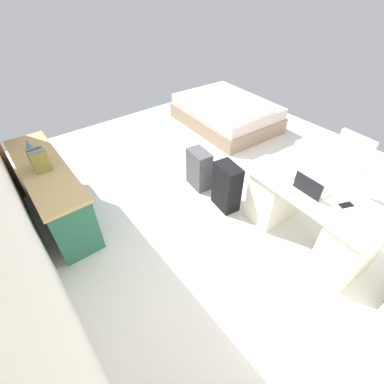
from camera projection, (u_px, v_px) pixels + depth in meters
The scene contains 12 objects.
ground_plane at pixel (213, 186), 4.04m from camera, with size 5.86×5.86×0.00m, color silver.
desk at pixel (309, 216), 3.04m from camera, with size 1.48×0.75×0.72m.
office_chair at pixel (338, 174), 3.56m from camera, with size 0.52×0.52×0.94m.
credenza at pixel (53, 191), 3.37m from camera, with size 1.80×0.48×0.74m.
bed at pixel (226, 113), 5.38m from camera, with size 1.97×1.50×0.58m.
suitcase_black at pixel (227, 187), 3.52m from camera, with size 0.36×0.22×0.64m, color black.
suitcase_spare_grey at pixel (199, 169), 3.88m from camera, with size 0.36×0.22×0.57m, color #4C4C51.
laptop at pixel (310, 189), 2.79m from camera, with size 0.32×0.24×0.21m.
computer_mouse at pixel (292, 177), 2.99m from camera, with size 0.06×0.10×0.03m, color white.
cell_phone_near_laptop at pixel (346, 205), 2.67m from camera, with size 0.07×0.14×0.01m, color black.
book_row at pixel (39, 160), 3.03m from camera, with size 0.23×0.17×0.24m.
figurine_small at pixel (28, 143), 3.41m from camera, with size 0.08×0.08×0.11m, color #4C7FBF.
Camera 1 is at (-2.28, 2.17, 2.55)m, focal length 25.67 mm.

